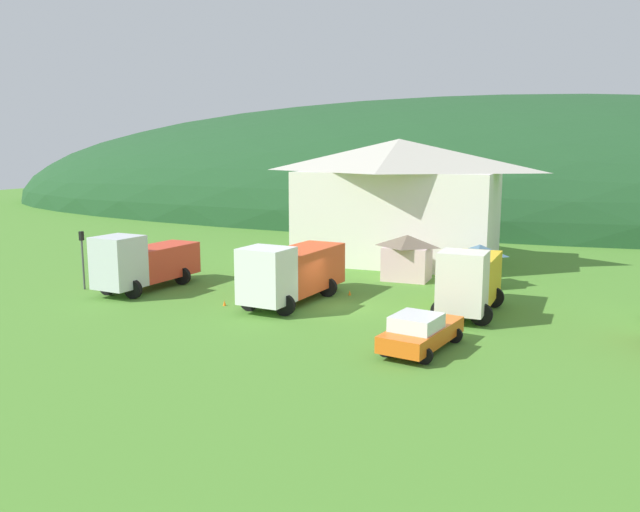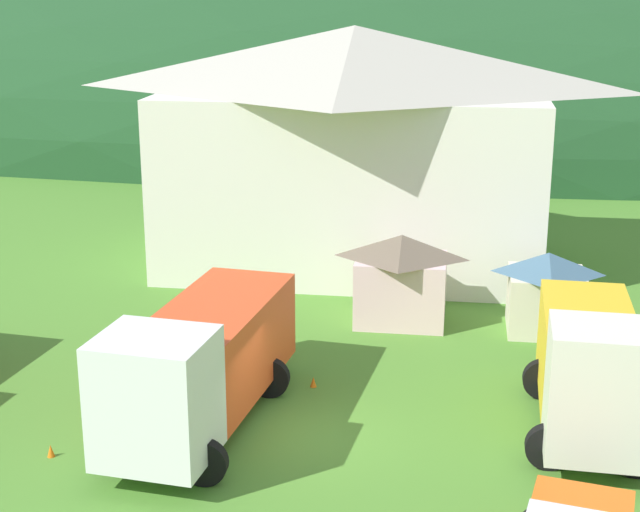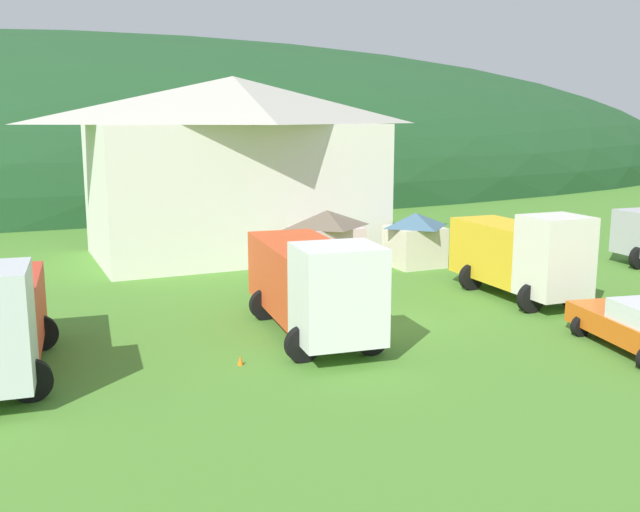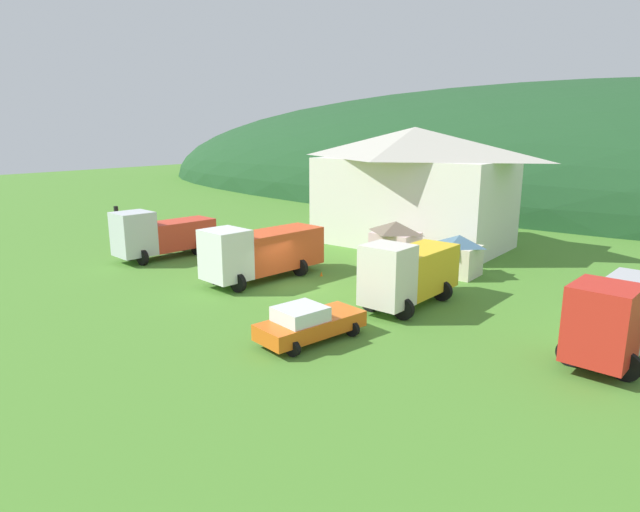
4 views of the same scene
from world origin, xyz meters
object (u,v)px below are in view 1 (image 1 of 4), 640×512
(heavy_rig_white, at_px, (292,271))
(service_pickup_orange, at_px, (421,332))
(depot_building, at_px, (398,199))
(traffic_cone_near_pickup, at_px, (350,295))
(traffic_cone_mid_row, at_px, (225,306))
(traffic_light_west, at_px, (82,253))
(heavy_rig_striped, at_px, (470,279))
(play_shed_cream, at_px, (479,265))
(play_shed_pink, at_px, (407,257))
(tow_truck_silver, at_px, (143,262))

(heavy_rig_white, distance_m, service_pickup_orange, 10.42)
(depot_building, xyz_separation_m, traffic_cone_near_pickup, (0.28, -12.12, -4.77))
(traffic_cone_near_pickup, relative_size, traffic_cone_mid_row, 0.95)
(heavy_rig_white, height_order, traffic_light_west, traffic_light_west)
(heavy_rig_striped, relative_size, traffic_light_west, 1.85)
(service_pickup_orange, xyz_separation_m, traffic_cone_near_pickup, (-6.15, 8.77, -0.83))
(traffic_cone_near_pickup, height_order, traffic_cone_mid_row, traffic_cone_mid_row)
(depot_building, distance_m, traffic_cone_mid_row, 18.48)
(play_shed_cream, bearing_deg, service_pickup_orange, -92.32)
(traffic_cone_near_pickup, bearing_deg, play_shed_pink, 69.95)
(heavy_rig_white, relative_size, service_pickup_orange, 1.57)
(play_shed_cream, xyz_separation_m, tow_truck_silver, (-18.89, -8.79, 0.42))
(service_pickup_orange, xyz_separation_m, traffic_light_west, (-21.89, 4.37, 1.41))
(heavy_rig_white, bearing_deg, depot_building, 178.29)
(play_shed_pink, bearing_deg, depot_building, 109.77)
(traffic_cone_mid_row, bearing_deg, service_pickup_orange, -18.09)
(tow_truck_silver, distance_m, traffic_cone_near_pickup, 12.72)
(traffic_light_west, bearing_deg, play_shed_cream, 23.73)
(depot_building, distance_m, service_pickup_orange, 22.21)
(tow_truck_silver, relative_size, traffic_light_west, 2.08)
(depot_building, bearing_deg, traffic_cone_mid_row, -107.36)
(traffic_cone_near_pickup, bearing_deg, traffic_cone_mid_row, -138.73)
(tow_truck_silver, bearing_deg, depot_building, 148.69)
(play_shed_pink, distance_m, service_pickup_orange, 14.98)
(play_shed_cream, distance_m, traffic_cone_near_pickup, 8.78)
(play_shed_pink, bearing_deg, tow_truck_silver, -147.85)
(tow_truck_silver, relative_size, traffic_cone_near_pickup, 12.73)
(tow_truck_silver, distance_m, service_pickup_orange, 19.13)
(traffic_light_west, bearing_deg, heavy_rig_white, 6.19)
(heavy_rig_striped, distance_m, service_pickup_orange, 7.07)
(depot_building, distance_m, tow_truck_silver, 19.69)
(tow_truck_silver, height_order, traffic_cone_near_pickup, tow_truck_silver)
(play_shed_pink, height_order, traffic_cone_near_pickup, play_shed_pink)
(play_shed_pink, bearing_deg, play_shed_cream, -1.72)
(play_shed_pink, relative_size, tow_truck_silver, 0.42)
(play_shed_pink, distance_m, traffic_cone_mid_row, 13.13)
(depot_building, relative_size, play_shed_pink, 4.89)
(heavy_rig_white, distance_m, traffic_cone_near_pickup, 4.24)
(heavy_rig_white, relative_size, heavy_rig_striped, 1.24)
(depot_building, xyz_separation_m, play_shed_pink, (2.34, -6.50, -3.23))
(depot_building, relative_size, traffic_light_west, 4.30)
(tow_truck_silver, relative_size, heavy_rig_striped, 1.13)
(heavy_rig_striped, relative_size, traffic_cone_near_pickup, 11.32)
(depot_building, bearing_deg, heavy_rig_white, -98.10)
(heavy_rig_striped, height_order, traffic_cone_near_pickup, heavy_rig_striped)
(play_shed_pink, xyz_separation_m, heavy_rig_striped, (5.13, -7.47, 0.31))
(depot_building, height_order, tow_truck_silver, depot_building)
(play_shed_cream, xyz_separation_m, service_pickup_orange, (-0.58, -14.25, -0.53))
(traffic_light_west, height_order, traffic_cone_mid_row, traffic_light_west)
(heavy_rig_white, relative_size, traffic_cone_mid_row, 13.36)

